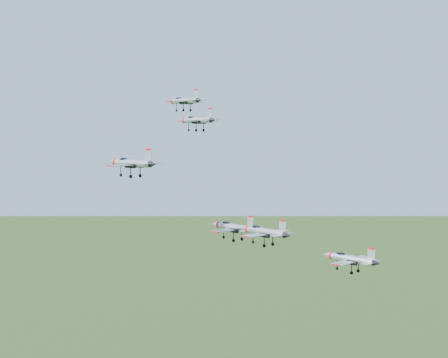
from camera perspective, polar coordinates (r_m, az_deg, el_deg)
The scene contains 6 objects.
jet_lead at distance 139.00m, azimuth -3.71°, elevation 7.16°, with size 11.40×9.61×3.07m.
jet_left_high at distance 124.65m, azimuth -2.55°, elevation 5.41°, with size 10.88×9.17×2.93m.
jet_right_high at distance 114.64m, azimuth -8.52°, elevation 1.47°, with size 12.81×10.64×3.42m.
jet_left_low at distance 122.66m, azimuth 0.86°, elevation -4.41°, with size 12.77×10.77×3.44m.
jet_right_low at distance 103.74m, azimuth 3.66°, elevation -4.80°, with size 11.38×9.61×3.07m.
jet_trail at distance 109.59m, azimuth 11.41°, elevation -7.14°, with size 11.56×9.70×3.10m.
Camera 1 is at (71.86, -99.15, 143.60)m, focal length 50.00 mm.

